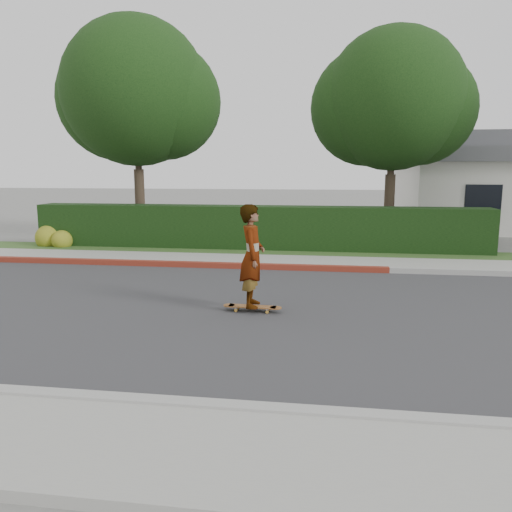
% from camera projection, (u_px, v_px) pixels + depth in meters
% --- Properties ---
extents(ground, '(120.00, 120.00, 0.00)m').
position_uv_depth(ground, '(360.00, 316.00, 9.27)').
color(ground, slate).
rests_on(ground, ground).
extents(road, '(60.00, 8.00, 0.01)m').
position_uv_depth(road, '(360.00, 316.00, 9.27)').
color(road, '#2D2D30').
rests_on(road, ground).
extents(curb_near, '(60.00, 0.20, 0.15)m').
position_uv_depth(curb_near, '(384.00, 420.00, 5.26)').
color(curb_near, '#9E9E99').
rests_on(curb_near, ground).
extents(sidewalk_near, '(60.00, 1.60, 0.12)m').
position_uv_depth(sidewalk_near, '(395.00, 472.00, 4.38)').
color(sidewalk_near, gray).
rests_on(sidewalk_near, ground).
extents(curb_far, '(60.00, 0.20, 0.15)m').
position_uv_depth(curb_far, '(351.00, 269.00, 13.25)').
color(curb_far, '#9E9E99').
rests_on(curb_far, ground).
extents(curb_red_section, '(12.00, 0.21, 0.15)m').
position_uv_depth(curb_red_section, '(169.00, 264.00, 13.96)').
color(curb_red_section, maroon).
rests_on(curb_red_section, ground).
extents(sidewalk_far, '(60.00, 1.60, 0.12)m').
position_uv_depth(sidewalk_far, '(349.00, 263.00, 14.14)').
color(sidewalk_far, gray).
rests_on(sidewalk_far, ground).
extents(planting_strip, '(60.00, 1.60, 0.10)m').
position_uv_depth(planting_strip, '(347.00, 254.00, 15.70)').
color(planting_strip, '#2D4C1E').
rests_on(planting_strip, ground).
extents(hedge, '(15.00, 1.00, 1.50)m').
position_uv_depth(hedge, '(256.00, 229.00, 16.58)').
color(hedge, black).
rests_on(hedge, ground).
extents(flowering_shrub, '(1.40, 1.00, 0.90)m').
position_uv_depth(flowering_shrub, '(53.00, 239.00, 17.19)').
color(flowering_shrub, '#2D4C19').
rests_on(flowering_shrub, ground).
extents(tree_left, '(5.99, 5.21, 8.00)m').
position_uv_depth(tree_left, '(137.00, 97.00, 17.90)').
color(tree_left, '#33261C').
rests_on(tree_left, ground).
extents(tree_center, '(5.66, 4.84, 7.44)m').
position_uv_depth(tree_center, '(393.00, 104.00, 17.18)').
color(tree_center, '#33261C').
rests_on(tree_center, ground).
extents(skateboard, '(1.14, 0.27, 0.10)m').
position_uv_depth(skateboard, '(252.00, 307.00, 9.51)').
color(skateboard, '#C08B34').
rests_on(skateboard, ground).
extents(skateboarder, '(0.52, 0.74, 1.94)m').
position_uv_depth(skateboarder, '(252.00, 256.00, 9.35)').
color(skateboarder, white).
rests_on(skateboarder, skateboard).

